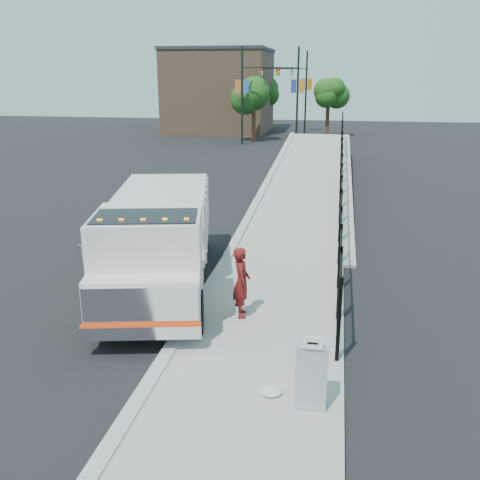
# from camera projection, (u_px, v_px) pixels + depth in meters

# --- Properties ---
(ground) EXTENTS (120.00, 120.00, 0.00)m
(ground) POSITION_uv_depth(u_px,v_px,m) (196.00, 312.00, 13.61)
(ground) COLOR black
(ground) RESTS_ON ground
(sidewalk) EXTENTS (3.55, 12.00, 0.12)m
(sidewalk) POSITION_uv_depth(u_px,v_px,m) (259.00, 356.00, 11.38)
(sidewalk) COLOR #9E998E
(sidewalk) RESTS_ON ground
(curb) EXTENTS (0.30, 12.00, 0.16)m
(curb) POSITION_uv_depth(u_px,v_px,m) (172.00, 347.00, 11.71)
(curb) COLOR #ADAAA3
(curb) RESTS_ON ground
(ramp) EXTENTS (3.95, 24.06, 3.19)m
(ramp) POSITION_uv_depth(u_px,v_px,m) (312.00, 188.00, 28.27)
(ramp) COLOR #9E998E
(ramp) RESTS_ON ground
(iron_fence) EXTENTS (0.10, 28.00, 1.80)m
(iron_fence) POSITION_uv_depth(u_px,v_px,m) (340.00, 188.00, 24.00)
(iron_fence) COLOR black
(iron_fence) RESTS_ON ground
(truck) EXTENTS (4.25, 8.40, 2.75)m
(truck) POSITION_uv_depth(u_px,v_px,m) (158.00, 236.00, 14.66)
(truck) COLOR black
(truck) RESTS_ON ground
(worker) EXTENTS (0.55, 0.71, 1.75)m
(worker) POSITION_uv_depth(u_px,v_px,m) (242.00, 282.00, 12.89)
(worker) COLOR #601211
(worker) RESTS_ON sidewalk
(utility_cabinet) EXTENTS (0.55, 0.40, 1.25)m
(utility_cabinet) POSITION_uv_depth(u_px,v_px,m) (312.00, 374.00, 9.40)
(utility_cabinet) COLOR gray
(utility_cabinet) RESTS_ON sidewalk
(arrow_sign) EXTENTS (0.35, 0.04, 0.22)m
(arrow_sign) POSITION_uv_depth(u_px,v_px,m) (313.00, 343.00, 8.97)
(arrow_sign) COLOR white
(arrow_sign) RESTS_ON utility_cabinet
(debris) EXTENTS (0.44, 0.44, 0.11)m
(debris) POSITION_uv_depth(u_px,v_px,m) (271.00, 390.00, 9.93)
(debris) COLOR silver
(debris) RESTS_ON sidewalk
(light_pole_0) EXTENTS (3.77, 0.22, 8.00)m
(light_pole_0) POSITION_uv_depth(u_px,v_px,m) (246.00, 92.00, 44.52)
(light_pole_0) COLOR black
(light_pole_0) RESTS_ON ground
(light_pole_1) EXTENTS (3.78, 0.22, 8.00)m
(light_pole_1) POSITION_uv_depth(u_px,v_px,m) (294.00, 92.00, 45.48)
(light_pole_1) COLOR black
(light_pole_1) RESTS_ON ground
(light_pole_2) EXTENTS (3.77, 0.22, 8.00)m
(light_pole_2) POSITION_uv_depth(u_px,v_px,m) (263.00, 89.00, 51.49)
(light_pole_2) COLOR black
(light_pole_2) RESTS_ON ground
(light_pole_3) EXTENTS (3.77, 0.22, 8.00)m
(light_pole_3) POSITION_uv_depth(u_px,v_px,m) (303.00, 89.00, 54.33)
(light_pole_3) COLOR black
(light_pole_3) RESTS_ON ground
(tree_0) EXTENTS (2.94, 2.94, 5.47)m
(tree_0) POSITION_uv_depth(u_px,v_px,m) (254.00, 96.00, 46.42)
(tree_0) COLOR #382314
(tree_0) RESTS_ON ground
(tree_1) EXTENTS (2.19, 2.19, 5.09)m
(tree_1) POSITION_uv_depth(u_px,v_px,m) (329.00, 95.00, 50.06)
(tree_1) COLOR #382314
(tree_1) RESTS_ON ground
(tree_2) EXTENTS (2.70, 2.70, 5.35)m
(tree_2) POSITION_uv_depth(u_px,v_px,m) (266.00, 92.00, 57.88)
(tree_2) COLOR #382314
(tree_2) RESTS_ON ground
(building) EXTENTS (10.00, 10.00, 8.00)m
(building) POSITION_uv_depth(u_px,v_px,m) (220.00, 92.00, 55.29)
(building) COLOR #8C664C
(building) RESTS_ON ground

